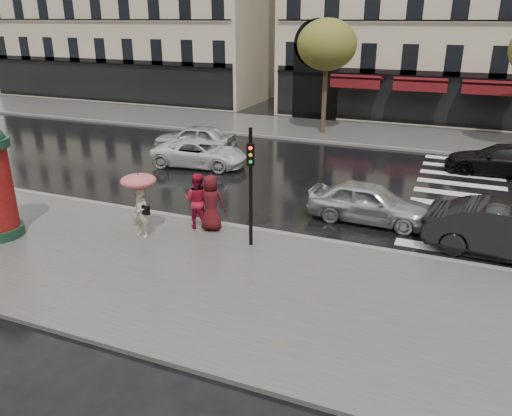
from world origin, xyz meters
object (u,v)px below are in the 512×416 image
at_px(woman_umbrella, 140,195).
at_px(car_far_silver, 195,139).
at_px(woman_red, 198,201).
at_px(man_burgundy, 211,203).
at_px(car_black, 501,160).
at_px(traffic_light, 251,177).
at_px(car_white, 200,153).
at_px(car_silver, 369,202).
at_px(car_darkgrey, 510,232).

xyz_separation_m(woman_umbrella, car_far_silver, (-3.81, 10.35, -0.79)).
bearing_deg(woman_red, man_burgundy, 176.38).
xyz_separation_m(man_burgundy, car_black, (9.02, 10.80, -0.37)).
relative_size(traffic_light, car_white, 0.81).
xyz_separation_m(traffic_light, car_silver, (2.88, 3.62, -1.62)).
bearing_deg(car_black, car_silver, -30.49).
height_order(woman_red, car_white, woman_red).
bearing_deg(car_darkgrey, traffic_light, 114.13).
bearing_deg(man_burgundy, traffic_light, 147.08).
bearing_deg(traffic_light, car_white, 127.77).
distance_m(woman_umbrella, traffic_light, 3.62).
relative_size(woman_red, car_darkgrey, 0.39).
xyz_separation_m(woman_umbrella, car_black, (10.81, 12.14, -0.84)).
bearing_deg(woman_umbrella, car_silver, 34.10).
height_order(woman_umbrella, car_white, woman_umbrella).
height_order(woman_red, car_black, woman_red).
distance_m(woman_red, car_darkgrey, 9.57).
height_order(woman_red, car_silver, woman_red).
distance_m(traffic_light, car_white, 9.60).
bearing_deg(woman_umbrella, woman_red, 46.04).
height_order(woman_umbrella, man_burgundy, woman_umbrella).
bearing_deg(car_far_silver, car_darkgrey, 58.36).
bearing_deg(car_silver, car_darkgrey, -102.80).
relative_size(traffic_light, car_silver, 0.88).
bearing_deg(woman_red, woman_umbrella, 42.42).
height_order(woman_umbrella, car_black, woman_umbrella).
bearing_deg(car_far_silver, car_silver, 54.00).
xyz_separation_m(man_burgundy, traffic_light, (1.68, -0.67, 1.28)).
distance_m(woman_umbrella, car_darkgrey, 11.15).
relative_size(woman_umbrella, car_black, 0.46).
distance_m(traffic_light, car_far_silver, 12.21).
xyz_separation_m(woman_umbrella, traffic_light, (3.46, 0.67, 0.81)).
bearing_deg(woman_red, car_black, -135.01).
height_order(man_burgundy, car_far_silver, man_burgundy).
bearing_deg(man_burgundy, woman_umbrella, 25.57).
height_order(traffic_light, car_far_silver, traffic_light).
relative_size(woman_red, car_far_silver, 0.43).
distance_m(woman_red, traffic_light, 2.60).
distance_m(woman_umbrella, car_silver, 7.70).
xyz_separation_m(man_burgundy, car_white, (-4.11, 6.80, -0.42)).
bearing_deg(traffic_light, car_black, 57.35).
distance_m(car_darkgrey, car_black, 9.00).
xyz_separation_m(traffic_light, car_far_silver, (-7.27, 9.68, -1.59)).
height_order(man_burgundy, traffic_light, traffic_light).
bearing_deg(car_silver, woman_red, 122.45).
bearing_deg(car_black, woman_umbrella, -42.52).
distance_m(car_darkgrey, car_far_silver, 16.19).
relative_size(car_darkgrey, car_far_silver, 1.10).
bearing_deg(car_darkgrey, man_burgundy, 106.71).
xyz_separation_m(woman_red, car_darkgrey, (9.39, 1.80, -0.27)).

